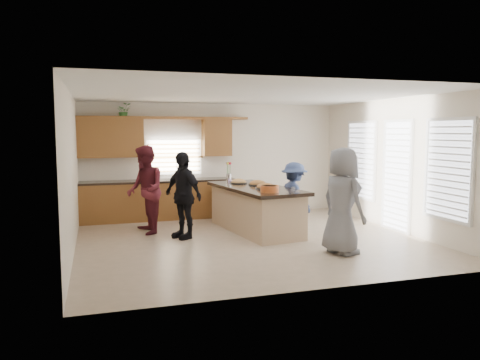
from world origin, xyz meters
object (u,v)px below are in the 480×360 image
object	(u,v)px
salad_bowl	(270,188)
island	(255,210)
woman_right_front	(342,201)
woman_right_back	(294,197)
woman_left_back	(183,188)
woman_left_mid	(145,190)
woman_left_front	(183,195)

from	to	relation	value
salad_bowl	island	bearing A→B (deg)	87.75
island	woman_right_front	world-z (taller)	woman_right_front
salad_bowl	woman_right_back	distance (m)	1.08
woman_right_front	salad_bowl	bearing A→B (deg)	21.19
woman_left_back	woman_right_front	distance (m)	4.52
island	woman_left_back	bearing A→B (deg)	115.43
island	woman_left_mid	bearing A→B (deg)	161.32
woman_left_mid	woman_right_front	xyz separation A→B (m)	(3.08, -2.60, 0.00)
woman_right_front	woman_right_back	bearing A→B (deg)	-12.03
island	woman_right_back	distance (m)	0.86
woman_left_back	woman_left_mid	distance (m)	1.77
woman_left_front	woman_right_back	distance (m)	2.36
woman_left_back	woman_left_mid	world-z (taller)	woman_left_mid
island	woman_left_front	bearing A→B (deg)	179.02
woman_left_front	island	bearing A→B (deg)	67.75
woman_left_mid	woman_left_front	distance (m)	0.91
woman_left_back	woman_right_front	world-z (taller)	woman_right_front
salad_bowl	woman_left_back	size ratio (longest dim) A/B	0.24
woman_left_front	woman_right_back	xyz separation A→B (m)	(2.35, -0.08, -0.13)
salad_bowl	woman_left_front	world-z (taller)	woman_left_front
woman_right_back	salad_bowl	bearing A→B (deg)	116.24
island	woman_right_front	bearing A→B (deg)	-76.81
salad_bowl	woman_right_back	xyz separation A→B (m)	(0.81, 0.67, -0.29)
woman_left_back	woman_right_back	bearing A→B (deg)	14.07
woman_left_back	woman_left_mid	size ratio (longest dim) A/B	0.82
woman_right_back	woman_right_front	size ratio (longest dim) A/B	0.80
woman_left_back	woman_right_front	bearing A→B (deg)	-2.02
woman_left_mid	woman_left_front	world-z (taller)	woman_left_mid
woman_left_back	woman_left_front	distance (m)	2.08
woman_right_front	woman_left_mid	bearing A→B (deg)	35.96
woman_left_back	island	bearing A→B (deg)	4.22
salad_bowl	woman_left_mid	world-z (taller)	woman_left_mid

